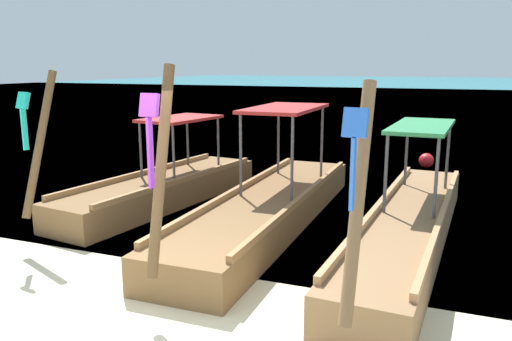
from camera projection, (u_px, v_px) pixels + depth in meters
ground at (130, 328)px, 5.46m from camera, size 120.00×120.00×0.00m
sea_water at (432, 88)px, 61.63m from camera, size 120.00×120.00×0.00m
longtail_boat_turquoise_ribbon at (162, 188)px, 10.28m from camera, size 1.91×5.79×2.70m
longtail_boat_violet_ribbon at (269, 206)px, 8.94m from camera, size 1.37×7.18×2.79m
longtail_boat_blue_ribbon at (409, 225)px, 7.85m from camera, size 1.40×7.30×2.65m
mooring_buoy_near at (426, 161)px, 13.91m from camera, size 0.40×0.40×0.40m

